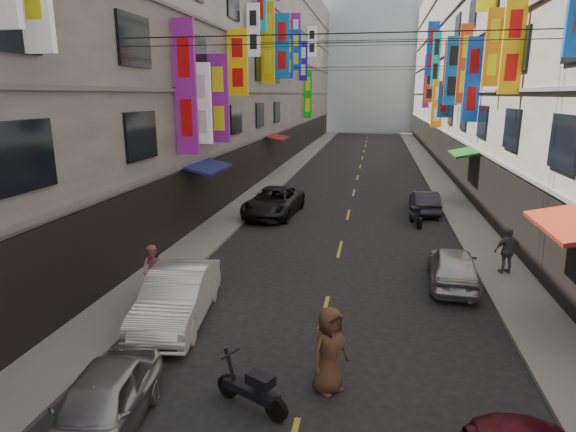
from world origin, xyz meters
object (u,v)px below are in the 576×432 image
at_px(car_left_mid, 177,296).
at_px(car_left_near, 100,406).
at_px(car_left_far, 274,202).
at_px(pedestrian_lfar, 153,269).
at_px(car_right_far, 425,202).
at_px(car_right_mid, 453,266).
at_px(scooter_crossing, 252,389).
at_px(pedestrian_rfar, 508,251).
at_px(pedestrian_crossing, 329,350).
at_px(scooter_far_right, 416,216).

bearing_deg(car_left_mid, car_left_near, -91.72).
height_order(car_left_far, pedestrian_lfar, pedestrian_lfar).
xyz_separation_m(car_left_mid, car_right_far, (8.00, 14.44, -0.14)).
bearing_deg(pedestrian_lfar, car_left_near, -58.61).
xyz_separation_m(car_right_mid, pedestrian_lfar, (-9.42, -2.67, 0.24)).
bearing_deg(car_left_far, car_right_far, 17.52).
bearing_deg(car_left_mid, scooter_crossing, -55.80).
xyz_separation_m(car_left_far, car_right_far, (7.91, 1.87, -0.12)).
relative_size(car_right_mid, pedestrian_rfar, 2.34).
bearing_deg(pedestrian_crossing, car_right_mid, 13.06).
distance_m(car_left_near, pedestrian_rfar, 13.82).
bearing_deg(scooter_far_right, car_left_far, -17.74).
height_order(scooter_far_right, pedestrian_rfar, pedestrian_rfar).
distance_m(car_left_near, pedestrian_crossing, 4.59).
xyz_separation_m(car_right_mid, pedestrian_rfar, (1.97, 1.17, 0.29)).
distance_m(pedestrian_rfar, pedestrian_crossing, 9.57).
height_order(car_left_mid, car_right_mid, car_left_mid).
xyz_separation_m(car_left_near, car_right_mid, (7.53, 8.86, 0.04)).
height_order(car_left_mid, pedestrian_crossing, pedestrian_crossing).
bearing_deg(pedestrian_crossing, car_right_far, 29.01).
height_order(pedestrian_lfar, pedestrian_crossing, pedestrian_crossing).
bearing_deg(car_right_far, car_right_mid, 88.04).
bearing_deg(scooter_crossing, pedestrian_crossing, -31.54).
distance_m(car_left_mid, pedestrian_rfar, 11.31).
relative_size(car_left_mid, car_left_far, 0.87).
distance_m(pedestrian_lfar, pedestrian_crossing, 7.16).
bearing_deg(car_left_mid, pedestrian_rfar, 20.76).
height_order(scooter_far_right, car_left_near, car_left_near).
bearing_deg(pedestrian_crossing, pedestrian_rfar, 5.83).
height_order(car_left_far, pedestrian_crossing, pedestrian_crossing).
height_order(scooter_crossing, pedestrian_lfar, pedestrian_lfar).
relative_size(scooter_far_right, car_right_far, 0.48).
height_order(car_left_near, car_right_far, car_left_near).
relative_size(scooter_crossing, scooter_far_right, 0.93).
height_order(car_right_mid, pedestrian_lfar, pedestrian_lfar).
relative_size(scooter_crossing, car_right_far, 0.45).
relative_size(scooter_far_right, car_left_near, 0.49).
distance_m(scooter_far_right, car_left_near, 17.88).
xyz_separation_m(car_left_mid, pedestrian_lfar, (-1.42, 1.50, 0.16)).
bearing_deg(scooter_far_right, car_right_mid, 83.00).
bearing_deg(car_left_mid, scooter_far_right, 50.70).
height_order(car_right_mid, pedestrian_crossing, pedestrian_crossing).
bearing_deg(car_left_mid, pedestrian_lfar, 126.08).
bearing_deg(car_left_near, car_left_far, 84.17).
bearing_deg(car_right_mid, car_left_near, 53.58).
bearing_deg(scooter_far_right, pedestrian_rfar, 100.17).
bearing_deg(car_left_far, car_left_mid, -86.25).
relative_size(car_left_mid, pedestrian_lfar, 2.90).
bearing_deg(car_left_near, scooter_far_right, 60.29).
bearing_deg(scooter_far_right, pedestrian_crossing, 66.91).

